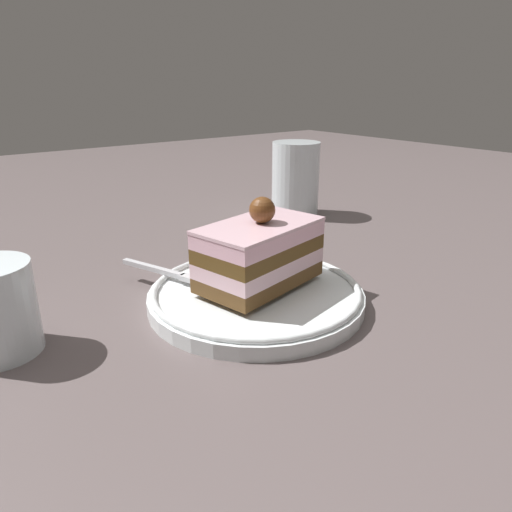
{
  "coord_description": "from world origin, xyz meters",
  "views": [
    {
      "loc": [
        -0.24,
        -0.3,
        0.2
      ],
      "look_at": [
        0.01,
        0.02,
        0.05
      ],
      "focal_mm": 33.16,
      "sensor_mm": 36.0,
      "label": 1
    }
  ],
  "objects_px": {
    "dessert_plate": "(256,295)",
    "drink_glass_far": "(295,184)",
    "fork": "(172,273)",
    "cake_slice": "(260,252)"
  },
  "relations": [
    {
      "from": "fork",
      "to": "drink_glass_far",
      "type": "xyz_separation_m",
      "value": [
        0.29,
        0.15,
        0.03
      ]
    },
    {
      "from": "dessert_plate",
      "to": "drink_glass_far",
      "type": "height_order",
      "value": "drink_glass_far"
    },
    {
      "from": "cake_slice",
      "to": "drink_glass_far",
      "type": "bearing_deg",
      "value": 41.88
    },
    {
      "from": "cake_slice",
      "to": "drink_glass_far",
      "type": "distance_m",
      "value": 0.32
    },
    {
      "from": "dessert_plate",
      "to": "fork",
      "type": "bearing_deg",
      "value": 126.08
    },
    {
      "from": "fork",
      "to": "drink_glass_far",
      "type": "height_order",
      "value": "drink_glass_far"
    },
    {
      "from": "fork",
      "to": "dessert_plate",
      "type": "bearing_deg",
      "value": -53.92
    },
    {
      "from": "dessert_plate",
      "to": "cake_slice",
      "type": "xyz_separation_m",
      "value": [
        0.01,
        0.0,
        0.04
      ]
    },
    {
      "from": "drink_glass_far",
      "to": "dessert_plate",
      "type": "bearing_deg",
      "value": -138.44
    },
    {
      "from": "dessert_plate",
      "to": "fork",
      "type": "xyz_separation_m",
      "value": [
        -0.05,
        0.07,
        0.01
      ]
    }
  ]
}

